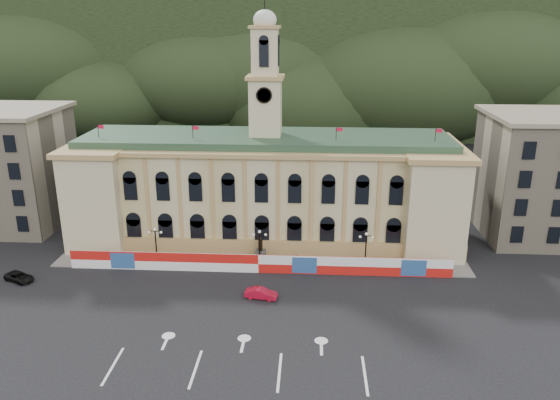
# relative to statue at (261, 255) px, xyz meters

# --- Properties ---
(ground) EXTENTS (260.00, 260.00, 0.00)m
(ground) POSITION_rel_statue_xyz_m (0.00, -18.00, -1.19)
(ground) COLOR black
(ground) RESTS_ON ground
(lane_markings) EXTENTS (26.00, 10.00, 0.02)m
(lane_markings) POSITION_rel_statue_xyz_m (0.00, -23.00, -1.18)
(lane_markings) COLOR white
(lane_markings) RESTS_ON ground
(hill_ridge) EXTENTS (230.00, 80.00, 64.00)m
(hill_ridge) POSITION_rel_statue_xyz_m (0.03, 103.99, 18.30)
(hill_ridge) COLOR black
(hill_ridge) RESTS_ON ground
(city_hall) EXTENTS (56.20, 17.60, 37.10)m
(city_hall) POSITION_rel_statue_xyz_m (0.00, 9.63, 6.66)
(city_hall) COLOR beige
(city_hall) RESTS_ON ground
(side_building_right) EXTENTS (21.00, 17.00, 18.60)m
(side_building_right) POSITION_rel_statue_xyz_m (43.00, 12.93, 8.14)
(side_building_right) COLOR tan
(side_building_right) RESTS_ON ground
(hoarding_fence) EXTENTS (50.00, 0.44, 2.50)m
(hoarding_fence) POSITION_rel_statue_xyz_m (0.06, -2.93, 0.06)
(hoarding_fence) COLOR red
(hoarding_fence) RESTS_ON ground
(pavement) EXTENTS (56.00, 5.50, 0.16)m
(pavement) POSITION_rel_statue_xyz_m (0.00, -0.25, -1.11)
(pavement) COLOR slate
(pavement) RESTS_ON ground
(statue) EXTENTS (1.40, 1.40, 3.72)m
(statue) POSITION_rel_statue_xyz_m (0.00, 0.00, 0.00)
(statue) COLOR #595651
(statue) RESTS_ON ground
(lamp_left) EXTENTS (1.96, 0.44, 5.15)m
(lamp_left) POSITION_rel_statue_xyz_m (-14.00, -1.00, 1.89)
(lamp_left) COLOR black
(lamp_left) RESTS_ON ground
(lamp_center) EXTENTS (1.96, 0.44, 5.15)m
(lamp_center) POSITION_rel_statue_xyz_m (0.00, -1.00, 1.89)
(lamp_center) COLOR black
(lamp_center) RESTS_ON ground
(lamp_right) EXTENTS (1.96, 0.44, 5.15)m
(lamp_right) POSITION_rel_statue_xyz_m (14.00, -1.00, 1.89)
(lamp_right) COLOR black
(lamp_right) RESTS_ON ground
(red_sedan) EXTENTS (2.60, 4.30, 1.27)m
(red_sedan) POSITION_rel_statue_xyz_m (0.98, -9.89, -0.55)
(red_sedan) COLOR #B60D27
(red_sedan) RESTS_ON ground
(black_suv) EXTENTS (4.95, 5.48, 1.13)m
(black_suv) POSITION_rel_statue_xyz_m (-30.00, -7.21, -0.62)
(black_suv) COLOR black
(black_suv) RESTS_ON ground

